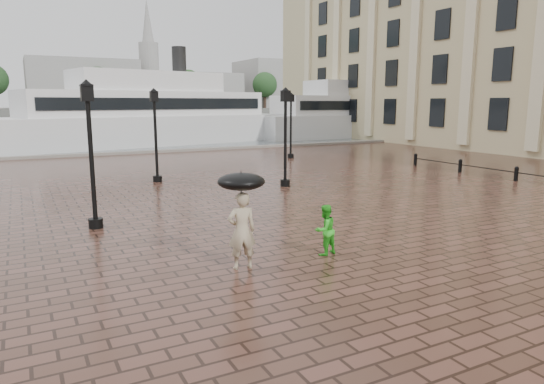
{
  "coord_description": "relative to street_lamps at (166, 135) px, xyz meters",
  "views": [
    {
      "loc": [
        -7.91,
        -5.6,
        3.87
      ],
      "look_at": [
        -1.75,
        6.22,
        1.4
      ],
      "focal_mm": 32.0,
      "sensor_mm": 36.0,
      "label": 1
    }
  ],
  "objects": [
    {
      "name": "far_trees",
      "position": [
        1.6,
        120.4,
        7.09
      ],
      "size": [
        188.0,
        8.0,
        13.5
      ],
      "color": "#2D2119",
      "rests_on": "ground"
    },
    {
      "name": "quay_edge",
      "position": [
        1.6,
        14.4,
        -2.33
      ],
      "size": [
        80.0,
        0.6,
        0.3
      ],
      "primitive_type": "cube",
      "color": "slate",
      "rests_on": "ground"
    },
    {
      "name": "distant_skyline",
      "position": [
        49.74,
        132.4,
        7.13
      ],
      "size": [
        102.5,
        22.0,
        33.0
      ],
      "color": "gray",
      "rests_on": "ground"
    },
    {
      "name": "far_shore",
      "position": [
        1.6,
        142.4,
        -1.33
      ],
      "size": [
        300.0,
        60.0,
        2.0
      ],
      "primitive_type": "cube",
      "color": "#4C4C47",
      "rests_on": "ground"
    },
    {
      "name": "street_lamps",
      "position": [
        0.0,
        0.0,
        0.0
      ],
      "size": [
        21.44,
        14.44,
        4.4
      ],
      "color": "black",
      "rests_on": "ground"
    },
    {
      "name": "umbrella",
      "position": [
        -1.88,
        -13.17,
        -0.24
      ],
      "size": [
        1.1,
        1.1,
        1.18
      ],
      "color": "black",
      "rests_on": "ground"
    },
    {
      "name": "ground",
      "position": [
        1.6,
        -17.6,
        -2.33
      ],
      "size": [
        300.0,
        300.0,
        0.0
      ],
      "primitive_type": "plane",
      "color": "#3D251B",
      "rests_on": "ground"
    },
    {
      "name": "ferry_far",
      "position": [
        28.98,
        22.63,
        0.24
      ],
      "size": [
        26.18,
        7.15,
        8.52
      ],
      "rotation": [
        0.0,
        0.0,
        0.04
      ],
      "color": "silver",
      "rests_on": "ground"
    },
    {
      "name": "ferry_near",
      "position": [
        4.57,
        22.22,
        0.39
      ],
      "size": [
        28.31,
        12.3,
        9.03
      ],
      "rotation": [
        0.0,
        0.0,
        0.21
      ],
      "color": "silver",
      "rests_on": "ground"
    },
    {
      "name": "child_pedestrian",
      "position": [
        0.45,
        -13.17,
        -1.67
      ],
      "size": [
        0.73,
        0.62,
        1.31
      ],
      "primitive_type": "imported",
      "rotation": [
        0.0,
        0.0,
        3.35
      ],
      "color": "green",
      "rests_on": "ground"
    },
    {
      "name": "adult_pedestrian",
      "position": [
        -1.88,
        -13.17,
        -1.4
      ],
      "size": [
        0.74,
        0.55,
        1.85
      ],
      "primitive_type": "imported",
      "rotation": [
        0.0,
        0.0,
        2.97
      ],
      "color": "tan",
      "rests_on": "ground"
    },
    {
      "name": "harbour_water",
      "position": [
        1.6,
        74.4,
        -2.33
      ],
      "size": [
        240.0,
        240.0,
        0.0
      ],
      "primitive_type": "plane",
      "color": "#465055",
      "rests_on": "ground"
    }
  ]
}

